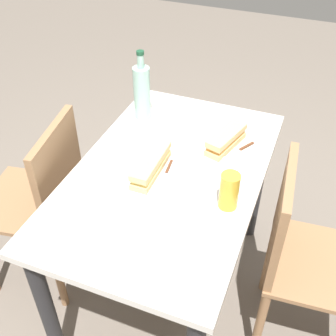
# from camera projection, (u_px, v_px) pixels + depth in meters

# --- Properties ---
(ground_plane) EXTENTS (8.00, 8.00, 0.00)m
(ground_plane) POSITION_uv_depth(u_px,v_px,m) (168.00, 286.00, 2.10)
(ground_plane) COLOR #6B6056
(dining_table) EXTENTS (1.13, 0.70, 0.74)m
(dining_table) POSITION_uv_depth(u_px,v_px,m) (168.00, 196.00, 1.71)
(dining_table) COLOR silver
(dining_table) RESTS_ON ground
(chair_far) EXTENTS (0.43, 0.43, 0.88)m
(chair_far) POSITION_uv_depth(u_px,v_px,m) (301.00, 253.00, 1.62)
(chair_far) COLOR #936B47
(chair_far) RESTS_ON ground
(chair_near) EXTENTS (0.46, 0.46, 0.88)m
(chair_near) POSITION_uv_depth(u_px,v_px,m) (43.00, 198.00, 1.86)
(chair_near) COLOR #936B47
(chair_near) RESTS_ON ground
(plate_near) EXTENTS (0.26, 0.26, 0.01)m
(plate_near) POSITION_uv_depth(u_px,v_px,m) (151.00, 173.00, 1.61)
(plate_near) COLOR white
(plate_near) RESTS_ON dining_table
(baguette_sandwich_near) EXTENTS (0.25, 0.07, 0.07)m
(baguette_sandwich_near) POSITION_uv_depth(u_px,v_px,m) (151.00, 165.00, 1.58)
(baguette_sandwich_near) COLOR #DBB77A
(baguette_sandwich_near) RESTS_ON plate_near
(knife_near) EXTENTS (0.18, 0.03, 0.01)m
(knife_near) POSITION_uv_depth(u_px,v_px,m) (166.00, 173.00, 1.59)
(knife_near) COLOR silver
(knife_near) RESTS_ON plate_near
(plate_far) EXTENTS (0.26, 0.26, 0.01)m
(plate_far) POSITION_uv_depth(u_px,v_px,m) (225.00, 148.00, 1.73)
(plate_far) COLOR silver
(plate_far) RESTS_ON dining_table
(baguette_sandwich_far) EXTENTS (0.22, 0.13, 0.07)m
(baguette_sandwich_far) POSITION_uv_depth(u_px,v_px,m) (226.00, 140.00, 1.71)
(baguette_sandwich_far) COLOR #DBB77A
(baguette_sandwich_far) RESTS_ON plate_far
(knife_far) EXTENTS (0.16, 0.10, 0.01)m
(knife_far) POSITION_uv_depth(u_px,v_px,m) (240.00, 150.00, 1.71)
(knife_far) COLOR silver
(knife_far) RESTS_ON plate_far
(water_bottle) EXTENTS (0.07, 0.07, 0.32)m
(water_bottle) POSITION_uv_depth(u_px,v_px,m) (142.00, 92.00, 1.85)
(water_bottle) COLOR #99C6B7
(water_bottle) RESTS_ON dining_table
(beer_glass) EXTENTS (0.07, 0.07, 0.14)m
(beer_glass) POSITION_uv_depth(u_px,v_px,m) (229.00, 191.00, 1.44)
(beer_glass) COLOR gold
(beer_glass) RESTS_ON dining_table
(paper_napkin) EXTENTS (0.15, 0.15, 0.00)m
(paper_napkin) POSITION_uv_depth(u_px,v_px,m) (60.00, 232.00, 1.39)
(paper_napkin) COLOR white
(paper_napkin) RESTS_ON dining_table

